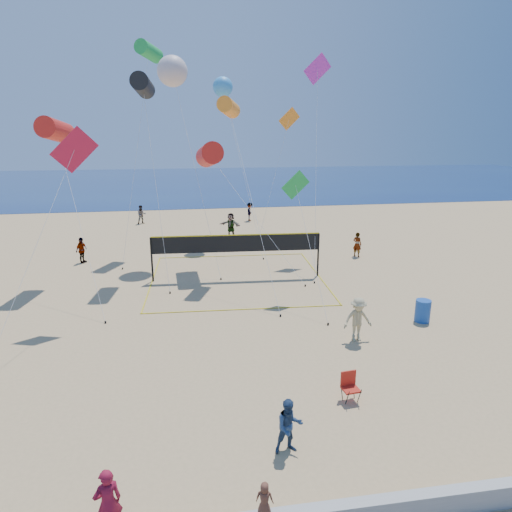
{
  "coord_description": "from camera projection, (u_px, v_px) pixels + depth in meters",
  "views": [
    {
      "loc": [
        -1.17,
        -10.34,
        8.15
      ],
      "look_at": [
        0.82,
        2.0,
        4.63
      ],
      "focal_mm": 32.0,
      "sensor_mm": 36.0,
      "label": 1
    }
  ],
  "objects": [
    {
      "name": "ground",
      "position": [
        238.0,
        443.0,
        12.22
      ],
      "size": [
        120.0,
        120.0,
        0.0
      ],
      "primitive_type": "plane",
      "color": "tan",
      "rests_on": "ground"
    },
    {
      "name": "far_person_2",
      "position": [
        357.0,
        244.0,
        29.79
      ],
      "size": [
        0.68,
        0.69,
        1.61
      ],
      "primitive_type": "imported",
      "rotation": [
        0.0,
        0.0,
        2.31
      ],
      "color": "gray",
      "rests_on": "ground"
    },
    {
      "name": "kite_4",
      "position": [
        297.0,
        192.0,
        21.73
      ],
      "size": [
        1.45,
        4.27,
        6.23
      ],
      "rotation": [
        0.0,
        0.0,
        0.32
      ],
      "color": "green",
      "rests_on": "ground"
    },
    {
      "name": "kite_3",
      "position": [
        71.0,
        157.0,
        18.69
      ],
      "size": [
        3.5,
        5.88,
        8.24
      ],
      "rotation": [
        0.0,
        0.0,
        0.39
      ],
      "color": "red",
      "rests_on": "ground"
    },
    {
      "name": "far_person_1",
      "position": [
        231.0,
        225.0,
        34.97
      ],
      "size": [
        1.77,
        1.46,
        1.9
      ],
      "primitive_type": "imported",
      "rotation": [
        0.0,
        0.0,
        -0.61
      ],
      "color": "gray",
      "rests_on": "ground"
    },
    {
      "name": "camp_chair",
      "position": [
        350.0,
        385.0,
        14.04
      ],
      "size": [
        0.55,
        0.67,
        1.03
      ],
      "rotation": [
        0.0,
        0.0,
        0.11
      ],
      "color": "red",
      "rests_on": "ground"
    },
    {
      "name": "volleyball_net",
      "position": [
        236.0,
        248.0,
        25.16
      ],
      "size": [
        9.92,
        9.77,
        2.53
      ],
      "rotation": [
        0.0,
        0.0,
        -0.05
      ],
      "color": "black",
      "rests_on": "ground"
    },
    {
      "name": "kite_8",
      "position": [
        149.0,
        52.0,
        28.93
      ],
      "size": [
        2.95,
        6.35,
        13.45
      ],
      "rotation": [
        0.0,
        0.0,
        -0.43
      ],
      "color": "green",
      "rests_on": "ground"
    },
    {
      "name": "trash_barrel",
      "position": [
        423.0,
        311.0,
        19.81
      ],
      "size": [
        0.7,
        0.7,
        0.98
      ],
      "primitive_type": "cylinder",
      "rotation": [
        0.0,
        0.0,
        -0.08
      ],
      "color": "#18479F",
      "rests_on": "ground"
    },
    {
      "name": "kite_6",
      "position": [
        172.0,
        71.0,
        27.09
      ],
      "size": [
        3.24,
        6.45,
        12.3
      ],
      "rotation": [
        0.0,
        0.0,
        0.12
      ],
      "color": "beige",
      "rests_on": "ground"
    },
    {
      "name": "kite_10",
      "position": [
        209.0,
        155.0,
        25.99
      ],
      "size": [
        5.43,
        5.98,
        7.47
      ],
      "rotation": [
        0.0,
        0.0,
        0.08
      ],
      "color": "red",
      "rests_on": "ground"
    },
    {
      "name": "bystander_b",
      "position": [
        358.0,
        319.0,
        17.92
      ],
      "size": [
        1.17,
        0.69,
        1.79
      ],
      "primitive_type": "imported",
      "rotation": [
        0.0,
        0.0,
        0.03
      ],
      "color": "tan",
      "rests_on": "ground"
    },
    {
      "name": "far_person_4",
      "position": [
        250.0,
        212.0,
        41.29
      ],
      "size": [
        0.84,
        1.18,
        1.66
      ],
      "primitive_type": "imported",
      "rotation": [
        0.0,
        0.0,
        1.34
      ],
      "color": "gray",
      "rests_on": "ground"
    },
    {
      "name": "kite_7",
      "position": [
        223.0,
        87.0,
        31.37
      ],
      "size": [
        2.79,
        6.45,
        11.56
      ],
      "rotation": [
        0.0,
        0.0,
        -0.28
      ],
      "color": "#3995E3",
      "rests_on": "ground"
    },
    {
      "name": "bystander_a",
      "position": [
        289.0,
        426.0,
        11.72
      ],
      "size": [
        0.77,
        0.63,
        1.51
      ],
      "primitive_type": "imported",
      "rotation": [
        0.0,
        0.0,
        0.08
      ],
      "color": "navy",
      "rests_on": "ground"
    },
    {
      "name": "toddler",
      "position": [
        265.0,
        499.0,
        9.14
      ],
      "size": [
        0.42,
        0.34,
        0.75
      ],
      "primitive_type": "imported",
      "rotation": [
        0.0,
        0.0,
        2.82
      ],
      "color": "brown",
      "rests_on": "seawall"
    },
    {
      "name": "kite_0",
      "position": [
        55.0,
        130.0,
        23.22
      ],
      "size": [
        3.51,
        7.81,
        8.74
      ],
      "rotation": [
        0.0,
        0.0,
        -0.17
      ],
      "color": "red",
      "rests_on": "ground"
    },
    {
      "name": "far_person_3",
      "position": [
        141.0,
        215.0,
        40.04
      ],
      "size": [
        0.9,
        0.76,
        1.62
      ],
      "primitive_type": "imported",
      "rotation": [
        0.0,
        0.0,
        0.2
      ],
      "color": "gray",
      "rests_on": "ground"
    },
    {
      "name": "far_person_0",
      "position": [
        82.0,
        250.0,
        28.38
      ],
      "size": [
        0.78,
        1.03,
        1.62
      ],
      "primitive_type": "imported",
      "rotation": [
        0.0,
        0.0,
        1.1
      ],
      "color": "gray",
      "rests_on": "ground"
    },
    {
      "name": "kite_5",
      "position": [
        317.0,
        78.0,
        28.02
      ],
      "size": [
        2.69,
        6.85,
        12.62
      ],
      "rotation": [
        0.0,
        0.0,
        0.37
      ],
      "color": "#CE30C3",
      "rests_on": "ground"
    },
    {
      "name": "woman",
      "position": [
        108.0,
        503.0,
        9.28
      ],
      "size": [
        0.68,
        0.59,
        1.58
      ],
      "primitive_type": "imported",
      "rotation": [
        0.0,
        0.0,
        3.57
      ],
      "color": "maroon",
      "rests_on": "ground"
    },
    {
      "name": "ocean",
      "position": [
        190.0,
        182.0,
        71.13
      ],
      "size": [
        140.0,
        50.0,
        0.03
      ],
      "primitive_type": "cube",
      "color": "navy",
      "rests_on": "ground"
    },
    {
      "name": "kite_2",
      "position": [
        229.0,
        108.0,
        24.16
      ],
      "size": [
        2.25,
        7.94,
        9.75
      ],
      "rotation": [
        0.0,
        0.0,
        -0.34
      ],
      "color": "orange",
      "rests_on": "ground"
    },
    {
      "name": "kite_1",
      "position": [
        143.0,
        86.0,
        24.04
      ],
      "size": [
        1.61,
        5.13,
        10.93
      ],
      "rotation": [
        0.0,
        0.0,
        -0.1
      ],
      "color": "black",
      "rests_on": "ground"
    },
    {
      "name": "kite_9",
      "position": [
        288.0,
        125.0,
        34.52
      ],
      "size": [
        3.94,
        3.8,
        9.69
      ],
      "rotation": [
        0.0,
        0.0,
        0.36
      ],
      "color": "orange",
      "rests_on": "ground"
    }
  ]
}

